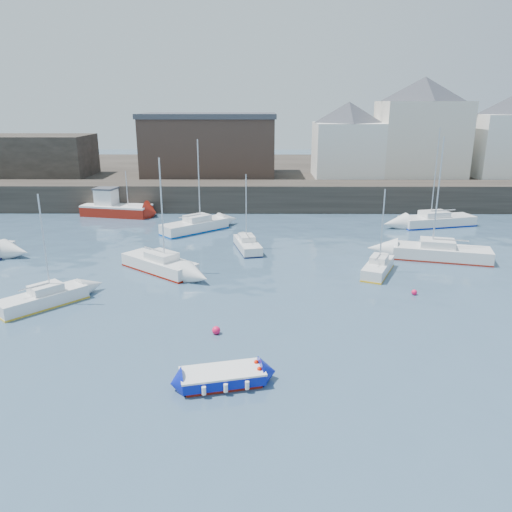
{
  "coord_description": "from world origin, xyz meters",
  "views": [
    {
      "loc": [
        0.2,
        -20.94,
        11.68
      ],
      "look_at": [
        0.0,
        12.0,
        1.5
      ],
      "focal_mm": 35.0,
      "sensor_mm": 36.0,
      "label": 1
    }
  ],
  "objects_px": {
    "sailboat_a": "(43,298)",
    "sailboat_g": "(437,220)",
    "sailboat_c": "(378,267)",
    "sailboat_d": "(441,252)",
    "buoy_mid": "(414,295)",
    "fishing_boat": "(114,207)",
    "buoy_far": "(248,251)",
    "blue_dinghy": "(222,377)",
    "sailboat_f": "(247,245)",
    "sailboat_b": "(160,264)",
    "sailboat_h": "(195,226)",
    "buoy_near": "(216,334)"
  },
  "relations": [
    {
      "from": "fishing_boat",
      "to": "sailboat_f",
      "type": "xyz_separation_m",
      "value": [
        14.56,
        -12.96,
        -0.5
      ]
    },
    {
      "from": "blue_dinghy",
      "to": "sailboat_h",
      "type": "height_order",
      "value": "sailboat_h"
    },
    {
      "from": "sailboat_h",
      "to": "blue_dinghy",
      "type": "bearing_deg",
      "value": -80.5
    },
    {
      "from": "blue_dinghy",
      "to": "sailboat_f",
      "type": "bearing_deg",
      "value": 88.29
    },
    {
      "from": "sailboat_b",
      "to": "buoy_mid",
      "type": "distance_m",
      "value": 17.62
    },
    {
      "from": "sailboat_b",
      "to": "buoy_far",
      "type": "height_order",
      "value": "sailboat_b"
    },
    {
      "from": "buoy_mid",
      "to": "buoy_far",
      "type": "bearing_deg",
      "value": 138.12
    },
    {
      "from": "fishing_boat",
      "to": "sailboat_c",
      "type": "bearing_deg",
      "value": -38.1
    },
    {
      "from": "blue_dinghy",
      "to": "fishing_boat",
      "type": "xyz_separation_m",
      "value": [
        -13.95,
        33.55,
        0.55
      ]
    },
    {
      "from": "sailboat_a",
      "to": "sailboat_g",
      "type": "bearing_deg",
      "value": 33.96
    },
    {
      "from": "sailboat_b",
      "to": "sailboat_a",
      "type": "bearing_deg",
      "value": -131.31
    },
    {
      "from": "blue_dinghy",
      "to": "sailboat_g",
      "type": "relative_size",
      "value": 0.41
    },
    {
      "from": "sailboat_b",
      "to": "sailboat_f",
      "type": "height_order",
      "value": "sailboat_b"
    },
    {
      "from": "sailboat_f",
      "to": "buoy_mid",
      "type": "height_order",
      "value": "sailboat_f"
    },
    {
      "from": "sailboat_b",
      "to": "buoy_far",
      "type": "bearing_deg",
      "value": 39.18
    },
    {
      "from": "sailboat_f",
      "to": "buoy_mid",
      "type": "distance_m",
      "value": 14.72
    },
    {
      "from": "sailboat_b",
      "to": "buoy_mid",
      "type": "bearing_deg",
      "value": -15.0
    },
    {
      "from": "blue_dinghy",
      "to": "sailboat_a",
      "type": "height_order",
      "value": "sailboat_a"
    },
    {
      "from": "sailboat_a",
      "to": "sailboat_b",
      "type": "height_order",
      "value": "sailboat_b"
    },
    {
      "from": "fishing_boat",
      "to": "buoy_near",
      "type": "distance_m",
      "value": 31.55
    },
    {
      "from": "sailboat_g",
      "to": "buoy_near",
      "type": "relative_size",
      "value": 21.37
    },
    {
      "from": "sailboat_f",
      "to": "sailboat_g",
      "type": "relative_size",
      "value": 0.65
    },
    {
      "from": "sailboat_a",
      "to": "sailboat_h",
      "type": "relative_size",
      "value": 0.79
    },
    {
      "from": "sailboat_f",
      "to": "buoy_near",
      "type": "xyz_separation_m",
      "value": [
        -1.29,
        -15.65,
        -0.43
      ]
    },
    {
      "from": "sailboat_b",
      "to": "sailboat_g",
      "type": "xyz_separation_m",
      "value": [
        24.67,
        13.96,
        0.01
      ]
    },
    {
      "from": "sailboat_h",
      "to": "buoy_mid",
      "type": "relative_size",
      "value": 23.88
    },
    {
      "from": "sailboat_c",
      "to": "sailboat_h",
      "type": "bearing_deg",
      "value": 140.46
    },
    {
      "from": "sailboat_f",
      "to": "buoy_far",
      "type": "height_order",
      "value": "sailboat_f"
    },
    {
      "from": "fishing_boat",
      "to": "sailboat_b",
      "type": "relative_size",
      "value": 0.94
    },
    {
      "from": "blue_dinghy",
      "to": "sailboat_d",
      "type": "bearing_deg",
      "value": 49.11
    },
    {
      "from": "sailboat_g",
      "to": "buoy_far",
      "type": "distance_m",
      "value": 20.45
    },
    {
      "from": "blue_dinghy",
      "to": "sailboat_c",
      "type": "height_order",
      "value": "sailboat_c"
    },
    {
      "from": "sailboat_c",
      "to": "sailboat_d",
      "type": "bearing_deg",
      "value": 30.83
    },
    {
      "from": "fishing_boat",
      "to": "sailboat_d",
      "type": "bearing_deg",
      "value": -27.58
    },
    {
      "from": "sailboat_h",
      "to": "buoy_far",
      "type": "relative_size",
      "value": 19.06
    },
    {
      "from": "fishing_boat",
      "to": "buoy_far",
      "type": "height_order",
      "value": "fishing_boat"
    },
    {
      "from": "sailboat_h",
      "to": "buoy_mid",
      "type": "xyz_separation_m",
      "value": [
        15.9,
        -16.12,
        -0.55
      ]
    },
    {
      "from": "blue_dinghy",
      "to": "sailboat_f",
      "type": "distance_m",
      "value": 20.6
    },
    {
      "from": "sailboat_h",
      "to": "buoy_near",
      "type": "bearing_deg",
      "value": -80.12
    },
    {
      "from": "sailboat_f",
      "to": "sailboat_d",
      "type": "bearing_deg",
      "value": -9.46
    },
    {
      "from": "buoy_mid",
      "to": "sailboat_d",
      "type": "bearing_deg",
      "value": 60.48
    },
    {
      "from": "fishing_boat",
      "to": "buoy_mid",
      "type": "height_order",
      "value": "fishing_boat"
    },
    {
      "from": "sailboat_b",
      "to": "buoy_near",
      "type": "height_order",
      "value": "sailboat_b"
    },
    {
      "from": "fishing_boat",
      "to": "buoy_far",
      "type": "xyz_separation_m",
      "value": [
        14.6,
        -13.29,
        -0.93
      ]
    },
    {
      "from": "sailboat_a",
      "to": "sailboat_f",
      "type": "distance_m",
      "value": 16.88
    },
    {
      "from": "sailboat_a",
      "to": "buoy_far",
      "type": "relative_size",
      "value": 15.06
    },
    {
      "from": "buoy_near",
      "to": "buoy_mid",
      "type": "bearing_deg",
      "value": 25.08
    },
    {
      "from": "sailboat_d",
      "to": "buoy_mid",
      "type": "height_order",
      "value": "sailboat_d"
    },
    {
      "from": "blue_dinghy",
      "to": "buoy_far",
      "type": "relative_size",
      "value": 8.68
    },
    {
      "from": "blue_dinghy",
      "to": "sailboat_b",
      "type": "xyz_separation_m",
      "value": [
        -5.59,
        15.16,
        0.15
      ]
    }
  ]
}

